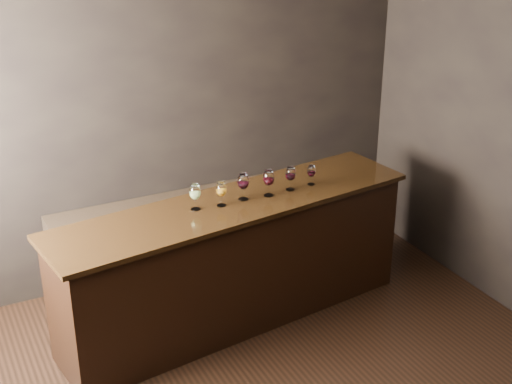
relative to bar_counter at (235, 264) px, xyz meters
name	(u,v)px	position (x,y,z in m)	size (l,w,h in m)	color
room_shell	(221,173)	(-0.58, -1.07, 1.30)	(5.02, 4.52, 2.81)	black
bar_counter	(235,264)	(0.00, 0.00, 0.00)	(2.94, 0.64, 1.03)	black
bar_top	(234,205)	(0.00, 0.00, 0.53)	(3.04, 0.71, 0.04)	black
back_bar_shelf	(173,240)	(-0.22, 0.85, -0.12)	(2.18, 0.40, 0.78)	black
glass_white	(195,193)	(-0.32, 0.02, 0.69)	(0.09, 0.09, 0.21)	white
glass_amber	(221,190)	(-0.11, -0.01, 0.69)	(0.08, 0.08, 0.20)	white
glass_red_a	(243,182)	(0.09, 0.02, 0.70)	(0.09, 0.09, 0.22)	white
glass_red_b	(269,178)	(0.30, 0.00, 0.70)	(0.09, 0.09, 0.22)	white
glass_red_c	(291,174)	(0.51, 0.02, 0.69)	(0.08, 0.08, 0.20)	white
glass_red_d	(312,172)	(0.72, 0.04, 0.67)	(0.07, 0.07, 0.17)	white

